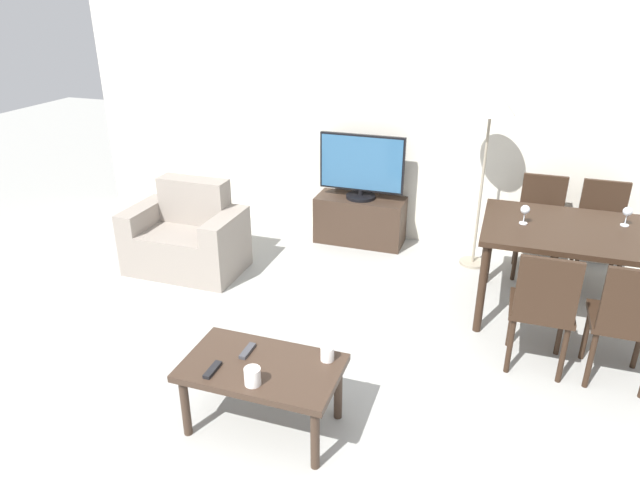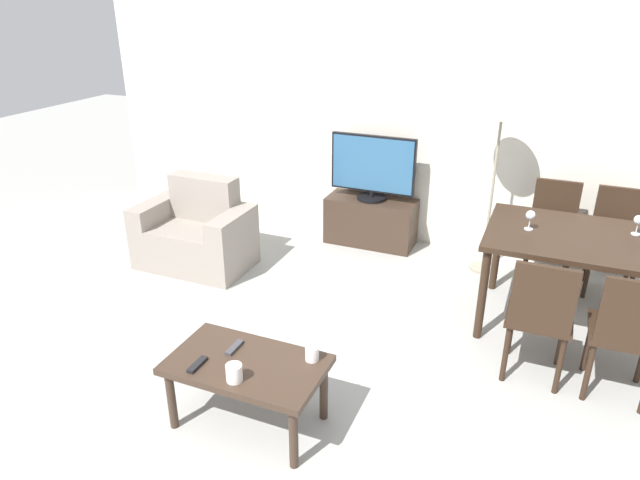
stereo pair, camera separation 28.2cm
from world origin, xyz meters
name	(u,v)px [view 1 (the left image)]	position (x,y,z in m)	size (l,w,h in m)	color
wall_back	(410,105)	(0.00, 3.45, 1.35)	(6.89, 0.06, 2.70)	silver
armchair	(187,239)	(-1.70, 2.12, 0.29)	(1.00, 0.62, 0.80)	gray
tv_stand	(360,220)	(-0.38, 3.20, 0.23)	(0.87, 0.37, 0.47)	#38281E
tv	(362,167)	(-0.38, 3.19, 0.78)	(0.83, 0.29, 0.63)	black
coffee_table	(262,373)	(-0.22, 0.45, 0.37)	(0.88, 0.52, 0.43)	#38281E
dining_table	(580,240)	(1.51, 2.30, 0.66)	(1.39, 0.93, 0.75)	black
dining_chair_near	(543,306)	(1.27, 1.53, 0.49)	(0.40, 0.40, 0.87)	black
dining_chair_far	(601,227)	(1.76, 3.07, 0.49)	(0.40, 0.40, 0.87)	black
dining_chair_near_right	(627,319)	(1.76, 1.53, 0.49)	(0.40, 0.40, 0.87)	black
dining_chair_far_left	(540,220)	(1.27, 3.07, 0.49)	(0.40, 0.40, 0.87)	black
floor_lamp	(491,107)	(0.75, 3.04, 1.45)	(0.40, 0.40, 1.64)	gray
remote_primary	(212,370)	(-0.45, 0.31, 0.44)	(0.04, 0.15, 0.02)	black
remote_secondary	(247,351)	(-0.34, 0.54, 0.44)	(0.04, 0.15, 0.02)	#38383D
cup_white_near	(252,376)	(-0.19, 0.29, 0.48)	(0.09, 0.09, 0.10)	white
cup_colored_far	(327,353)	(0.12, 0.62, 0.47)	(0.08, 0.08, 0.09)	white
wine_glass_left	(525,211)	(1.10, 2.28, 0.85)	(0.07, 0.07, 0.15)	silver
wine_glass_center	(627,213)	(1.81, 2.48, 0.85)	(0.07, 0.07, 0.15)	silver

